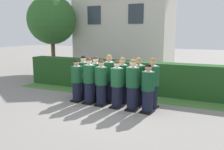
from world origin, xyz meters
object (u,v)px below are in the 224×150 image
Objects in this scene: student_front_row_1 at (89,82)px; student_rear_row_0 at (84,78)px; student_front_row_0 at (77,82)px; student_front_row_5 at (148,90)px; student_rear_row_4 at (138,83)px; student_rear_row_5 at (152,85)px; student_rear_row_2 at (109,80)px; student_front_row_3 at (117,85)px; student_rear_row_3 at (122,82)px; student_rear_row_1 at (96,79)px; student_front_row_4 at (133,86)px; student_front_row_2 at (101,84)px.

student_rear_row_0 reaches higher than student_front_row_1.
student_front_row_0 is 2.70m from student_front_row_5.
student_rear_row_4 is 0.99× the size of student_rear_row_5.
student_rear_row_0 is at bearing 175.03° from student_rear_row_2.
student_front_row_3 is 0.97× the size of student_rear_row_3.
student_front_row_0 is 1.67m from student_rear_row_3.
student_rear_row_2 is at bearing -5.16° from student_rear_row_1.
student_rear_row_4 is (2.20, 0.39, 0.07)m from student_front_row_0.
student_front_row_0 is 0.92× the size of student_rear_row_4.
student_rear_row_4 is (2.21, -0.11, 0.02)m from student_rear_row_0.
student_rear_row_3 reaches higher than student_front_row_5.
student_front_row_1 is at bearing 176.66° from student_front_row_5.
student_rear_row_0 reaches higher than student_front_row_3.
student_rear_row_0 is at bearing 177.17° from student_rear_row_4.
student_front_row_2 is at bearing 178.26° from student_front_row_4.
student_rear_row_3 is 0.98× the size of student_rear_row_5.
student_rear_row_4 is at bearing -2.83° from student_rear_row_0.
student_rear_row_2 is (-1.07, 0.51, 0.03)m from student_front_row_4.
student_rear_row_0 is 2.21m from student_rear_row_4.
student_front_row_4 is 0.50m from student_rear_row_4.
student_rear_row_1 is 0.57m from student_rear_row_2.
student_front_row_1 is at bearing 176.95° from student_front_row_3.
student_front_row_0 is 0.91× the size of student_rear_row_5.
student_rear_row_1 reaches higher than student_front_row_0.
student_rear_row_2 is at bearing 177.12° from student_rear_row_3.
student_rear_row_4 is (0.58, 0.01, 0.01)m from student_rear_row_3.
student_front_row_2 is at bearing -98.75° from student_rear_row_2.
student_front_row_1 is 0.96× the size of student_rear_row_5.
student_front_row_3 is 0.92× the size of student_rear_row_2.
student_rear_row_5 reaches higher than student_front_row_2.
student_rear_row_4 is at bearing 87.26° from student_front_row_4.
student_rear_row_3 is 1.08m from student_rear_row_5.
student_rear_row_5 is at bearing 89.69° from student_front_row_5.
student_front_row_0 is at bearing -170.06° from student_rear_row_4.
student_rear_row_0 is at bearing 176.37° from student_rear_row_5.
student_rear_row_4 is (0.58, 0.47, 0.04)m from student_front_row_3.
student_front_row_2 reaches higher than student_front_row_0.
student_rear_row_1 is 0.95× the size of student_rear_row_2.
student_front_row_5 is 2.25m from student_rear_row_1.
student_rear_row_0 reaches higher than student_front_row_0.
student_front_row_4 is 1.01× the size of student_rear_row_3.
student_front_row_5 is at bearing -2.86° from student_front_row_2.
student_front_row_2 reaches higher than student_front_row_5.
student_front_row_4 reaches higher than student_front_row_1.
student_front_row_1 is at bearing -143.02° from student_rear_row_2.
student_front_row_3 is (1.62, -0.09, 0.03)m from student_front_row_0.
student_rear_row_4 reaches higher than student_front_row_1.
student_rear_row_4 reaches higher than student_front_row_5.
student_front_row_2 is at bearing -4.96° from student_front_row_1.
student_front_row_1 is 1.02× the size of student_front_row_3.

